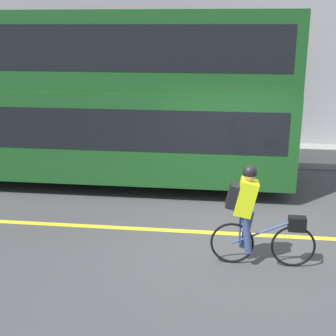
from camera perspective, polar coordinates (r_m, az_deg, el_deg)
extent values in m
plane|color=#424244|center=(8.28, 7.33, -8.76)|extent=(80.00, 80.00, 0.00)
cube|color=yellow|center=(8.54, 7.33, -7.91)|extent=(50.00, 0.14, 0.01)
cube|color=gray|center=(13.51, 7.39, 1.86)|extent=(60.00, 2.16, 0.16)
cube|color=#9E9EA3|center=(14.27, 7.98, 17.54)|extent=(60.00, 0.30, 7.49)
cylinder|color=black|center=(10.89, 3.31, 0.64)|extent=(1.03, 0.30, 1.03)
cube|color=#194C1E|center=(11.46, -14.40, 4.95)|extent=(11.27, 2.52, 1.96)
cube|color=black|center=(11.42, -14.48, 6.11)|extent=(10.82, 2.54, 0.86)
cube|color=#194C1E|center=(11.24, -15.08, 13.86)|extent=(11.27, 2.42, 1.60)
cube|color=black|center=(11.24, -15.11, 14.27)|extent=(10.82, 2.44, 0.90)
torus|color=black|center=(7.50, 15.01, -9.22)|extent=(0.68, 0.04, 0.68)
torus|color=black|center=(7.43, 7.81, -9.05)|extent=(0.68, 0.04, 0.68)
cylinder|color=#2D4C8C|center=(7.36, 11.52, -7.64)|extent=(0.94, 0.03, 0.46)
cylinder|color=#2D4C8C|center=(7.32, 8.77, -7.33)|extent=(0.03, 0.03, 0.50)
cube|color=black|center=(7.35, 15.46, -6.58)|extent=(0.26, 0.16, 0.22)
cube|color=#D8EA19|center=(7.13, 9.47, -3.55)|extent=(0.37, 0.32, 0.58)
cube|color=black|center=(7.12, 7.87, -3.35)|extent=(0.21, 0.26, 0.38)
cylinder|color=#384C7A|center=(7.43, 9.55, -7.43)|extent=(0.21, 0.11, 0.61)
cylinder|color=#384C7A|center=(7.27, 9.60, -8.01)|extent=(0.19, 0.11, 0.61)
sphere|color=tan|center=(7.02, 9.94, -0.84)|extent=(0.19, 0.19, 0.19)
sphere|color=black|center=(7.00, 9.96, -0.51)|extent=(0.21, 0.21, 0.21)
cylinder|color=#515156|center=(13.41, -1.35, 4.23)|extent=(0.56, 0.56, 0.90)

